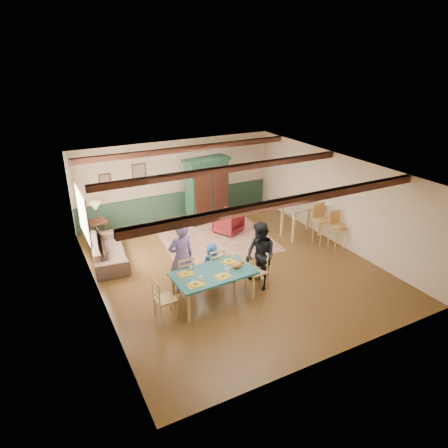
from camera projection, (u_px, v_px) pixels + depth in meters
name	position (u px, v px, depth m)	size (l,w,h in m)	color
floor	(232.00, 265.00, 10.91)	(8.00, 8.00, 0.00)	#4C3015
wall_back	(177.00, 180.00, 13.64)	(7.00, 0.02, 2.70)	beige
wall_left	(95.00, 248.00, 8.90)	(0.02, 8.00, 2.70)	beige
wall_right	(336.00, 199.00, 11.85)	(0.02, 8.00, 2.70)	beige
ceiling	(233.00, 170.00, 9.84)	(7.00, 8.00, 0.02)	white
wainscot_back	(178.00, 204.00, 13.98)	(6.95, 0.03, 0.90)	#1E3829
ceiling_beam_front	(288.00, 202.00, 8.00)	(6.95, 0.16, 0.16)	black
ceiling_beam_mid	(226.00, 169.00, 10.20)	(6.95, 0.16, 0.16)	black
ceiling_beam_back	(187.00, 149.00, 12.32)	(6.95, 0.16, 0.16)	black
window_left	(82.00, 214.00, 10.22)	(0.06, 1.60, 1.30)	white
picture_left_wall	(100.00, 242.00, 8.27)	(0.04, 0.42, 0.52)	gray
picture_back_a	(139.00, 172.00, 12.88)	(0.45, 0.04, 0.55)	gray
picture_back_b	(105.00, 181.00, 12.48)	(0.38, 0.04, 0.48)	gray
dining_table	(213.00, 287.00, 9.20)	(1.86, 1.03, 0.77)	#1B5655
dining_chair_far_left	(183.00, 274.00, 9.55)	(0.43, 0.45, 0.98)	tan
dining_chair_far_right	(214.00, 265.00, 9.93)	(0.43, 0.45, 0.98)	tan
dining_chair_end_left	(165.00, 298.00, 8.61)	(0.43, 0.45, 0.98)	tan
dining_chair_end_right	(256.00, 270.00, 9.70)	(0.43, 0.45, 0.98)	tan
person_man	(181.00, 257.00, 9.46)	(0.65, 0.43, 1.78)	slate
person_woman	(260.00, 256.00, 9.60)	(0.83, 0.64, 1.70)	black
person_child	(212.00, 263.00, 9.99)	(0.51, 0.33, 1.04)	#2851A3
cat	(237.00, 265.00, 9.18)	(0.37, 0.14, 0.19)	orange
place_setting_near_left	(196.00, 282.00, 8.55)	(0.41, 0.31, 0.11)	gold
place_setting_near_center	(223.00, 274.00, 8.86)	(0.41, 0.31, 0.11)	gold
place_setting_far_left	(186.00, 272.00, 8.96)	(0.41, 0.31, 0.11)	gold
place_setting_far_right	(229.00, 260.00, 9.49)	(0.41, 0.31, 0.11)	gold
area_rug	(212.00, 234.00, 12.76)	(3.24, 3.85, 0.01)	#CBB693
armoire	(207.00, 190.00, 13.41)	(1.55, 0.62, 2.19)	black
armchair	(228.00, 222.00, 12.78)	(0.77, 0.79, 0.72)	#4B0F16
sofa	(108.00, 250.00, 11.04)	(2.19, 0.86, 0.64)	#45342B
end_table	(99.00, 231.00, 12.25)	(0.53, 0.53, 0.65)	black
table_lamp	(96.00, 212.00, 12.00)	(0.33, 0.33, 0.59)	#CFC086
counter_table	(301.00, 221.00, 12.48)	(1.24, 0.72, 1.03)	tan
bar_stool_left	(322.00, 224.00, 11.93)	(0.44, 0.49, 1.25)	tan
bar_stool_right	(337.00, 230.00, 11.70)	(0.39, 0.43, 1.11)	tan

